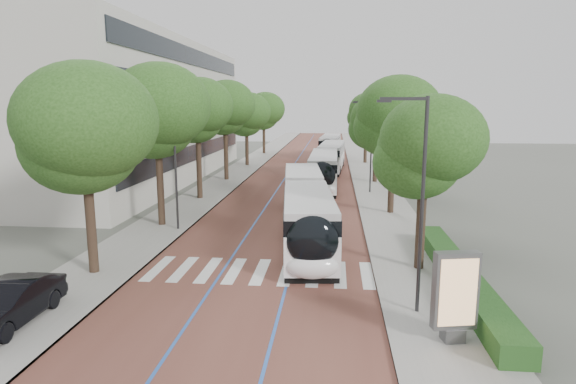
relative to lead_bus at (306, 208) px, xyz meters
The scene contains 22 objects.
ground 8.33m from the lead_bus, 103.59° to the right, with size 160.00×160.00×0.00m, color #51544C.
road 32.16m from the lead_bus, 93.42° to the left, with size 11.00×140.00×0.02m, color brown.
sidewalk_left 33.46m from the lead_bus, 106.37° to the left, with size 4.00×140.00×0.12m, color #9B9893.
sidewalk_right 32.58m from the lead_bus, 80.13° to the left, with size 4.00×140.00×0.12m, color #9B9893.
kerb_left 32.97m from the lead_bus, 103.20° to the left, with size 0.20×140.00×0.14m, color gray.
kerb_right 32.31m from the lead_bus, 83.45° to the left, with size 0.20×140.00×0.14m, color gray.
zebra_crossing 7.32m from the lead_bus, 103.91° to the right, with size 10.55×3.60×0.01m.
lane_line_left 32.30m from the lead_bus, 96.26° to the left, with size 0.12×126.00×0.01m, color #2354B3.
lane_line_right 32.11m from the lead_bus, 90.57° to the left, with size 0.12×126.00×0.01m, color #2354B3.
office_building 29.82m from the lead_bus, 136.83° to the left, with size 18.11×40.00×14.00m.
hedge 10.76m from the lead_bus, 47.86° to the right, with size 1.20×14.00×0.80m, color #183C14.
streetlight_near 12.32m from the lead_bus, 66.74° to the right, with size 1.82×0.20×8.00m.
streetlight_far 15.17m from the lead_bus, 71.52° to the left, with size 1.82×0.20×8.00m.
lamp_post_left 8.40m from the lead_bus, behind, with size 0.14×0.14×8.00m, color #2D2C2F.
trees_left 19.71m from the lead_bus, 119.65° to the left, with size 6.25×61.14×9.79m.
trees_right 16.46m from the lead_bus, 68.54° to the left, with size 5.90×46.99×9.23m.
lead_bus is the anchor object (origin of this frame).
bus_queued_0 16.45m from the lead_bus, 87.52° to the left, with size 2.60×12.41×3.20m.
bus_queued_1 28.66m from the lead_bus, 87.30° to the left, with size 3.28×12.53×3.20m.
bus_queued_2 42.50m from the lead_bus, 88.57° to the left, with size 3.18×12.51×3.20m.
ad_panel 14.35m from the lead_bus, 66.74° to the right, with size 1.52×0.69×3.05m.
parked_car 16.56m from the lead_bus, 125.77° to the right, with size 1.62×4.65×1.53m, color black.
Camera 1 is at (3.57, -20.48, 7.85)m, focal length 30.00 mm.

